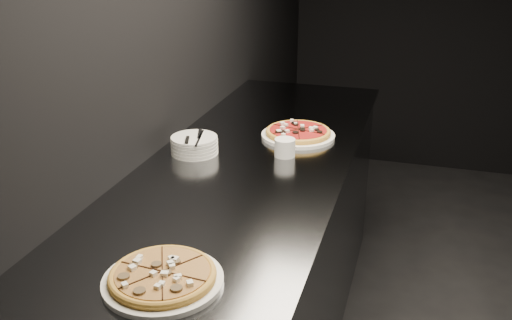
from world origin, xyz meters
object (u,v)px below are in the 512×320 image
(pizza_tomato, at_px, (298,133))
(pizza_mushroom, at_px, (163,277))
(plate_stack, at_px, (194,145))
(cutlery, at_px, (194,137))
(counter, at_px, (245,273))
(ramekin, at_px, (285,147))

(pizza_tomato, bearing_deg, pizza_mushroom, -94.24)
(pizza_tomato, height_order, plate_stack, plate_stack)
(pizza_mushroom, height_order, cutlery, cutlery)
(counter, height_order, pizza_tomato, pizza_tomato)
(pizza_mushroom, bearing_deg, cutlery, 107.19)
(counter, xyz_separation_m, pizza_tomato, (0.12, 0.36, 0.48))
(plate_stack, bearing_deg, pizza_mushroom, -72.62)
(cutlery, bearing_deg, plate_stack, 98.67)
(cutlery, bearing_deg, pizza_mushroom, -91.76)
(counter, relative_size, ramekin, 30.98)
(counter, distance_m, plate_stack, 0.55)
(counter, xyz_separation_m, cutlery, (-0.22, 0.05, 0.53))
(pizza_mushroom, bearing_deg, pizza_tomato, 85.76)
(counter, bearing_deg, plate_stack, 163.00)
(pizza_tomato, xyz_separation_m, plate_stack, (-0.34, -0.29, 0.01))
(plate_stack, bearing_deg, pizza_tomato, 40.12)
(pizza_tomato, relative_size, ramekin, 4.22)
(counter, distance_m, pizza_tomato, 0.61)
(cutlery, relative_size, ramekin, 2.43)
(pizza_mushroom, bearing_deg, ramekin, 84.86)
(counter, relative_size, pizza_tomato, 7.35)
(pizza_tomato, bearing_deg, ramekin, -90.54)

